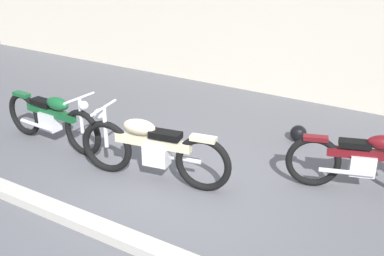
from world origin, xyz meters
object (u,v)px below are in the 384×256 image
at_px(motorcycle_green, 52,118).
at_px(motorcycle_maroon, 369,161).
at_px(motorcycle_cream, 152,149).
at_px(helmet, 298,133).

bearing_deg(motorcycle_green, motorcycle_maroon, 16.26).
bearing_deg(motorcycle_cream, motorcycle_maroon, -164.68).
xyz_separation_m(helmet, motorcycle_maroon, (1.31, -1.06, 0.31)).
height_order(helmet, motorcycle_maroon, motorcycle_maroon).
relative_size(helmet, motorcycle_cream, 0.12).
xyz_separation_m(helmet, motorcycle_green, (-3.28, -2.17, 0.32)).
bearing_deg(motorcycle_cream, motorcycle_green, -13.54).
height_order(motorcycle_cream, motorcycle_green, motorcycle_cream).
distance_m(helmet, motorcycle_green, 3.95).
bearing_deg(helmet, motorcycle_cream, -118.82).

